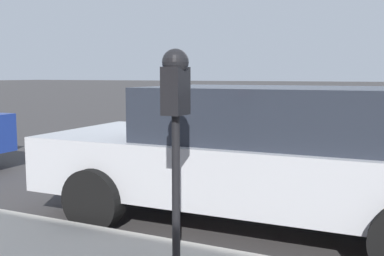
% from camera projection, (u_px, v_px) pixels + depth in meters
% --- Properties ---
extents(ground_plane, '(220.00, 220.00, 0.00)m').
position_uv_depth(ground_plane, '(240.00, 194.00, 5.93)').
color(ground_plane, '#3D3A3A').
extents(parking_meter, '(0.21, 0.19, 1.59)m').
position_uv_depth(parking_meter, '(176.00, 102.00, 3.18)').
color(parking_meter, black).
rests_on(parking_meter, sidewalk).
extents(car_silver, '(2.10, 4.66, 1.44)m').
position_uv_depth(car_silver, '(264.00, 152.00, 4.64)').
color(car_silver, '#B7BABF').
rests_on(car_silver, ground_plane).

